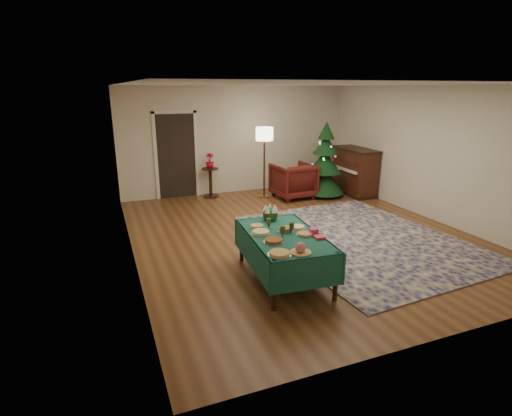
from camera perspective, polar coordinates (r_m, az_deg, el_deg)
name	(u,v)px	position (r m, az deg, el deg)	size (l,w,h in m)	color
room_shell	(301,163)	(7.23, 6.51, 6.39)	(7.00, 7.00, 7.00)	#593319
doorway	(176,154)	(10.03, -11.31, 7.61)	(1.08, 0.04, 2.16)	black
rug	(359,238)	(7.53, 14.52, -4.22)	(3.20, 4.20, 0.02)	#14144D
buffet_table	(284,244)	(5.65, 4.02, -5.11)	(1.15, 1.80, 0.67)	black
platter_0	(280,253)	(4.94, 3.39, -6.51)	(0.30, 0.30, 0.04)	silver
platter_1	(300,249)	(5.00, 6.37, -5.80)	(0.27, 0.27, 0.14)	silver
platter_2	(274,241)	(5.33, 2.53, -4.71)	(0.28, 0.28, 0.05)	silver
platter_3	(305,234)	(5.61, 6.98, -3.73)	(0.24, 0.24, 0.04)	silver
platter_4	(261,232)	(5.62, 0.70, -3.51)	(0.29, 0.29, 0.05)	silver
platter_5	(285,230)	(5.72, 4.22, -3.08)	(0.22, 0.22, 0.06)	silver
platter_6	(297,227)	(5.87, 5.94, -2.75)	(0.24, 0.24, 0.04)	silver
platter_7	(257,226)	(5.88, 0.12, -2.63)	(0.22, 0.22, 0.04)	silver
goblet_0	(269,223)	(5.80, 1.83, -2.21)	(0.07, 0.07, 0.16)	#2D471E
goblet_1	(292,227)	(5.66, 5.11, -2.79)	(0.07, 0.07, 0.16)	#2D471E
goblet_2	(283,231)	(5.50, 3.81, -3.32)	(0.07, 0.07, 0.16)	#2D471E
napkin_stack	(319,237)	(5.52, 9.05, -4.14)	(0.13, 0.13, 0.04)	#CE3953
gift_box	(314,231)	(5.65, 8.24, -3.33)	(0.11, 0.11, 0.09)	#D73B86
centerpiece	(270,213)	(6.17, 2.05, -0.72)	(0.24, 0.24, 0.28)	#1E4C1E
armchair	(293,179)	(9.95, 5.32, 4.15)	(0.92, 0.86, 0.95)	#501511
floor_lamp	(264,138)	(9.80, 1.21, 9.93)	(0.42, 0.42, 1.73)	#A57F3F
side_table	(211,183)	(10.06, -6.51, 3.57)	(0.41, 0.41, 0.74)	black
potted_plant	(210,164)	(9.96, -6.60, 6.27)	(0.21, 0.37, 0.21)	#AB0C22
christmas_tree	(325,163)	(10.14, 9.81, 6.30)	(1.30, 1.30, 1.86)	black
piano	(354,172)	(10.59, 13.86, 5.06)	(0.70, 1.39, 1.18)	black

